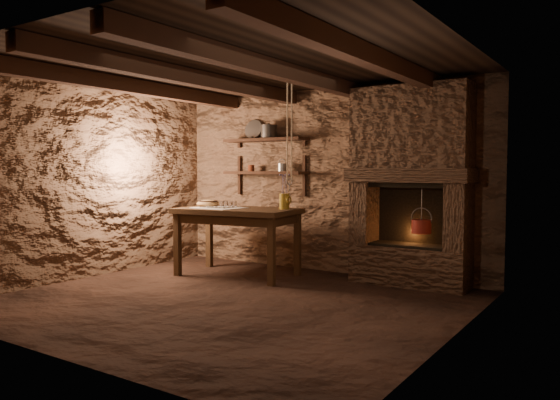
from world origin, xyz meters
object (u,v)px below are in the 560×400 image
Objects in this scene: stoneware_jug at (285,194)px; red_pot at (421,226)px; wooden_bowl at (208,204)px; iron_stockpot at (269,132)px; work_table at (238,239)px.

red_pot is (1.59, 0.41, -0.34)m from stoneware_jug.
iron_stockpot is at bearing 50.19° from wooden_bowl.
red_pot reaches higher than wooden_bowl.
stoneware_jug is at bearing -165.38° from red_pot.
work_table is 5.26× the size of wooden_bowl.
iron_stockpot reaches higher than work_table.
iron_stockpot reaches higher than red_pot.
wooden_bowl is at bearing -169.10° from red_pot.
red_pot is (2.17, 0.61, 0.25)m from work_table.
red_pot is at bearing -3.13° from iron_stockpot.
wooden_bowl is at bearing -167.60° from stoneware_jug.
red_pot is at bearing 21.41° from stoneware_jug.
wooden_bowl is (-0.56, 0.08, 0.43)m from work_table.
red_pot is at bearing 9.24° from work_table.
stoneware_jug reaches higher than wooden_bowl.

